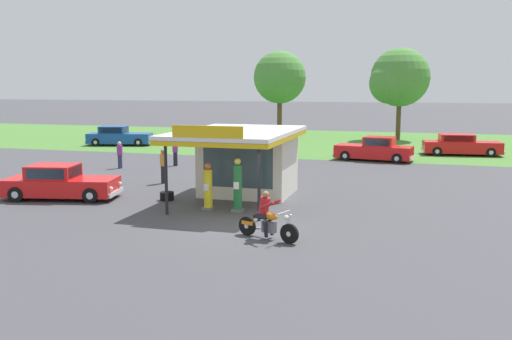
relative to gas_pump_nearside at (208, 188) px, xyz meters
name	(u,v)px	position (x,y,z in m)	size (l,w,h in m)	color
ground_plane	(234,225)	(1.79, -2.11, -0.86)	(300.00, 300.00, 0.00)	#424247
grass_verge_strip	(342,142)	(1.79, 27.89, -0.85)	(120.00, 24.00, 0.01)	#477A33
service_station_kiosk	(246,157)	(0.62, 3.14, 0.91)	(4.59, 7.09, 3.48)	silver
gas_pump_nearside	(208,188)	(0.00, 0.00, 0.00)	(0.44, 0.44, 1.88)	slate
gas_pump_offside	(238,187)	(1.24, 0.00, 0.12)	(0.44, 0.44, 2.12)	slate
motorcycle_with_rider	(267,219)	(3.37, -3.52, -0.20)	(2.19, 0.99, 1.58)	black
featured_classic_sedan	(60,183)	(-7.04, 0.22, -0.18)	(5.23, 2.81, 1.50)	red
parked_car_back_row_centre_right	(259,145)	(-2.91, 17.85, -0.18)	(5.65, 2.69, 1.46)	#2D844C
parked_car_back_row_far_right	(461,145)	(11.10, 21.31, -0.16)	(5.61, 2.40, 1.50)	red
parked_car_second_row_spare	(119,137)	(-15.78, 20.40, -0.14)	(5.63, 3.00, 1.59)	#19479E
parked_car_back_row_centre_left	(375,150)	(5.38, 16.62, -0.15)	(5.33, 2.52, 1.60)	red
bystander_chatting_near_pumps	(163,165)	(-4.31, 4.94, 0.08)	(0.34, 0.34, 1.76)	black
bystander_leaning_by_kiosk	(120,154)	(-9.08, 8.92, -0.01)	(0.34, 0.34, 1.62)	#2D3351
bystander_strolling_foreground	(175,151)	(-6.30, 10.79, 0.04)	(0.37, 0.37, 1.67)	black
tree_oak_right	(280,78)	(-5.16, 33.74, 4.79)	(5.22, 5.22, 8.35)	brown
tree_oak_far_right	(398,79)	(6.24, 31.44, 4.66)	(5.33, 5.41, 8.31)	brown
spare_tire_stack	(167,196)	(-2.37, 1.19, -0.68)	(0.60, 0.60, 0.36)	black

